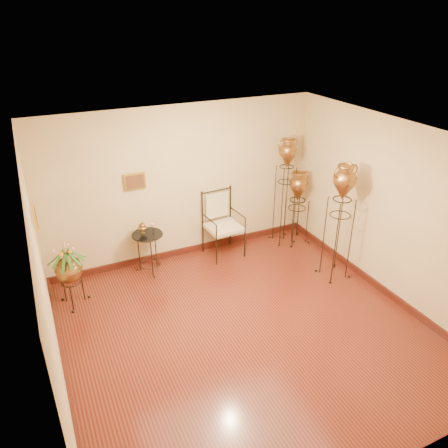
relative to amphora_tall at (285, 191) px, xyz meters
name	(u,v)px	position (x,y,z in m)	size (l,w,h in m)	color
ground	(246,331)	(-1.93, -2.15, -1.07)	(5.00, 5.00, 0.00)	#5D2516
room_shell	(249,225)	(-1.94, -2.14, 0.66)	(5.02, 5.02, 2.81)	#D8BC8B
amphora_tall	(285,191)	(0.00, 0.00, 0.00)	(0.44, 0.44, 2.10)	#2C2416
amphora_mid	(339,222)	(0.13, -1.46, -0.04)	(0.57, 0.57, 2.04)	#2C2416
amphora_short	(297,207)	(0.22, -0.12, -0.33)	(0.47, 0.47, 1.48)	#2C2416
planter_urn	(69,268)	(-4.08, -0.41, -0.41)	(0.73, 0.73, 1.19)	#2C2416
armchair	(224,225)	(-1.29, 0.00, -0.46)	(0.73, 0.68, 1.22)	#2C2416
side_table	(149,252)	(-2.73, 0.00, -0.68)	(0.64, 0.64, 0.95)	#2C2416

